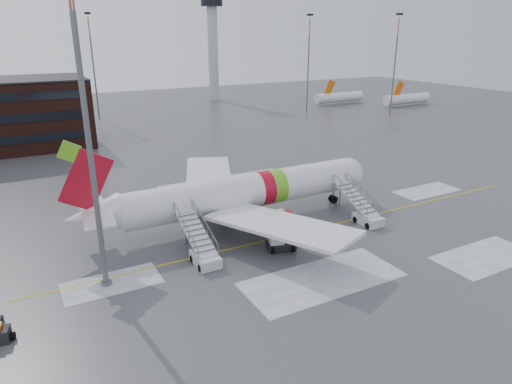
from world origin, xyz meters
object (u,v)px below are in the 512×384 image
airstair_fwd (364,213)px  airstair_aft (202,251)px  pushback_tug (279,243)px  airliner (240,193)px  light_mast_near (86,120)px

airstair_fwd → airstair_aft: (-19.28, 0.00, 0.00)m
pushback_tug → airliner: bearing=92.0°
airstair_aft → airliner: bearing=42.3°
airliner → light_mast_near: (-15.85, -6.55, 10.50)m
pushback_tug → airstair_aft: bearing=169.4°
light_mast_near → airliner: bearing=22.5°
airstair_fwd → pushback_tug: (-11.83, -1.40, -0.37)m
airliner → pushback_tug: size_ratio=11.33×
airstair_aft → pushback_tug: size_ratio=2.49×
airstair_fwd → pushback_tug: size_ratio=2.49×
airliner → airstair_fwd: size_ratio=4.55×
airliner → airstair_aft: (-7.18, -6.54, -2.35)m
airstair_fwd → light_mast_near: size_ratio=0.29×
airstair_fwd → airstair_aft: bearing=180.0°
airliner → pushback_tug: airliner is taller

